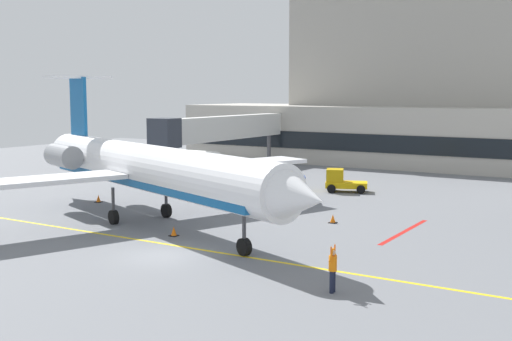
# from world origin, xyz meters

# --- Properties ---
(ground) EXTENTS (120.00, 120.00, 0.11)m
(ground) POSITION_xyz_m (0.00, 0.00, -0.05)
(ground) COLOR slate
(terminal_building) EXTENTS (55.21, 14.12, 19.80)m
(terminal_building) POSITION_xyz_m (-3.26, 47.63, 7.21)
(terminal_building) COLOR #ADA89E
(terminal_building) RESTS_ON ground
(jet_bridge_west) EXTENTS (2.40, 20.82, 5.83)m
(jet_bridge_west) POSITION_xyz_m (-16.72, 28.84, 4.47)
(jet_bridge_west) COLOR silver
(jet_bridge_west) RESTS_ON ground
(regional_jet) EXTENTS (30.56, 25.53, 9.35)m
(regional_jet) POSITION_xyz_m (-6.27, 5.76, 3.49)
(regional_jet) COLOR white
(regional_jet) RESTS_ON ground
(baggage_tug) EXTENTS (3.77, 2.98, 1.87)m
(baggage_tug) POSITION_xyz_m (-1.06, 23.90, 0.87)
(baggage_tug) COLOR #E5B20C
(baggage_tug) RESTS_ON ground
(pushback_tractor) EXTENTS (3.34, 3.66, 1.86)m
(pushback_tractor) POSITION_xyz_m (-2.59, 18.38, 0.86)
(pushback_tractor) COLOR #19389E
(pushback_tractor) RESTS_ON ground
(fuel_tank) EXTENTS (7.31, 2.22, 2.44)m
(fuel_tank) POSITION_xyz_m (-18.27, 26.32, 1.37)
(fuel_tank) COLOR white
(fuel_tank) RESTS_ON ground
(marshaller) EXTENTS (0.34, 0.83, 1.98)m
(marshaller) POSITION_xyz_m (9.84, -1.10, 1.01)
(marshaller) COLOR #191E33
(marshaller) RESTS_ON ground
(safety_cone_alpha) EXTENTS (0.47, 0.47, 0.55)m
(safety_cone_alpha) POSITION_xyz_m (3.78, 11.86, 0.25)
(safety_cone_alpha) COLOR orange
(safety_cone_alpha) RESTS_ON ground
(safety_cone_bravo) EXTENTS (0.47, 0.47, 0.55)m
(safety_cone_bravo) POSITION_xyz_m (-14.36, 9.63, 0.25)
(safety_cone_bravo) COLOR orange
(safety_cone_bravo) RESTS_ON ground
(safety_cone_charlie) EXTENTS (0.47, 0.47, 0.55)m
(safety_cone_charlie) POSITION_xyz_m (-2.38, 3.69, 0.25)
(safety_cone_charlie) COLOR orange
(safety_cone_charlie) RESTS_ON ground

